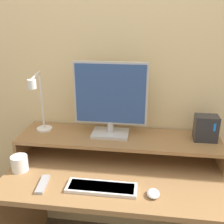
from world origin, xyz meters
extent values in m
cube|color=beige|center=(0.00, 0.69, 1.25)|extent=(6.00, 0.05, 2.50)
cube|color=olive|center=(0.00, 0.33, 0.70)|extent=(1.24, 0.66, 0.03)
cube|color=olive|center=(-0.60, 0.33, 0.34)|extent=(0.03, 0.66, 0.68)
cube|color=olive|center=(-0.61, 0.50, 0.77)|extent=(0.02, 0.31, 0.12)
cube|color=olive|center=(0.61, 0.50, 0.77)|extent=(0.02, 0.31, 0.12)
cube|color=olive|center=(0.00, 0.50, 0.84)|extent=(1.24, 0.31, 0.02)
cube|color=#BCBCC1|center=(-0.05, 0.52, 0.86)|extent=(0.23, 0.15, 0.02)
cylinder|color=#BCBCC1|center=(-0.05, 0.52, 0.91)|extent=(0.04, 0.04, 0.07)
cube|color=#B7B7BC|center=(-0.05, 0.52, 1.12)|extent=(0.44, 0.02, 0.38)
cube|color=#2D4C8C|center=(-0.05, 0.51, 1.12)|extent=(0.42, 0.01, 0.36)
cylinder|color=silver|center=(-0.49, 0.54, 0.86)|extent=(0.10, 0.10, 0.01)
cylinder|color=silver|center=(-0.49, 0.54, 1.05)|extent=(0.01, 0.01, 0.37)
cylinder|color=silver|center=(-0.47, 0.44, 1.23)|extent=(0.05, 0.20, 0.01)
cylinder|color=silver|center=(-0.45, 0.34, 1.21)|extent=(0.05, 0.05, 0.05)
cube|color=#28282D|center=(0.52, 0.52, 0.93)|extent=(0.13, 0.09, 0.15)
cube|color=#1972F2|center=(0.55, 0.47, 0.96)|extent=(0.01, 0.00, 0.05)
cube|color=silver|center=(-0.05, 0.15, 0.72)|extent=(0.36, 0.11, 0.02)
cube|color=#AFAFB3|center=(-0.05, 0.15, 0.73)|extent=(0.34, 0.09, 0.01)
ellipsoid|color=silver|center=(0.22, 0.14, 0.72)|extent=(0.06, 0.08, 0.03)
cube|color=#99999E|center=(-0.36, 0.14, 0.72)|extent=(0.06, 0.16, 0.02)
cylinder|color=white|center=(-0.55, 0.27, 0.76)|extent=(0.10, 0.10, 0.09)
camera|label=1|loc=(0.16, -0.96, 1.56)|focal=42.00mm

